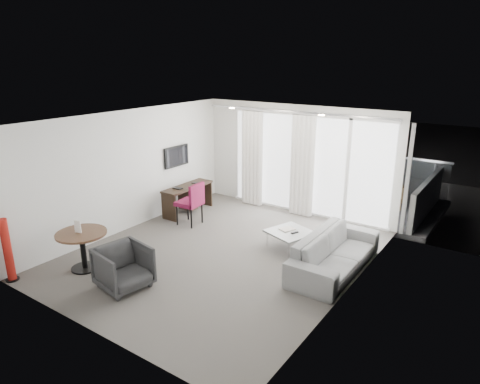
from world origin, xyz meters
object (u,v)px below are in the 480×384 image
Objects in this scene: desk at (188,199)px; coffee_table at (290,240)px; red_lamp at (7,250)px; sofa at (335,252)px; desk_chair at (189,203)px; round_table at (83,251)px; tub_armchair at (124,267)px; rattan_chair_a at (345,180)px; rattan_chair_b at (391,191)px.

desk is 3.07m from coffee_table.
sofa is at bearing 38.41° from red_lamp.
desk_chair is 0.43× the size of sofa.
red_lamp reaches higher than round_table.
desk is 4.28m from red_lamp.
round_table is at bearing -132.32° from coffee_table.
tub_armchair is (1.52, -3.33, 0.02)m from desk.
desk_chair is 4.53m from rattan_chair_a.
sofa is at bearing -35.64° from tub_armchair.
red_lamp reaches higher than rattan_chair_a.
desk_chair is at bearing -46.37° from desk.
rattan_chair_a reaches higher than round_table.
round_table is at bearing 98.39° from tub_armchair.
red_lamp is 8.23m from rattan_chair_a.
rattan_chair_a is at bearing 19.15° from sofa.
desk_chair reaches higher than rattan_chair_a.
desk_chair is at bearing 86.69° from sofa.
red_lamp is 1.28× the size of rattan_chair_a.
desk_chair is 1.16× the size of rattan_chair_b.
desk_chair is at bearing -176.53° from coffee_table.
round_table is at bearing -96.26° from desk_chair.
coffee_table is (2.62, 2.88, -0.18)m from round_table.
sofa is at bearing -108.61° from rattan_chair_b.
round_table is 1.20m from red_lamp.
coffee_table is at bearing 71.80° from sofa.
round_table is 3.90m from coffee_table.
round_table is (-0.13, -2.73, -0.14)m from desk_chair.
red_lamp is 1.32× the size of rattan_chair_b.
rattan_chair_b is at bearing 2.36° from sofa.
red_lamp is 5.08m from coffee_table.
tub_armchair reaches higher than coffee_table.
rattan_chair_a reaches higher than rattan_chair_b.
round_table is 7.40m from rattan_chair_b.
desk_chair is 5.09m from rattan_chair_b.
round_table is 0.39× the size of sofa.
coffee_table is 1.16m from sofa.
rattan_chair_a is 1.03× the size of rattan_chair_b.
coffee_table is at bearing -125.35° from rattan_chair_b.
rattan_chair_a is (2.12, 4.00, -0.06)m from desk_chair.
rattan_chair_a is (-1.46, 4.21, 0.10)m from sofa.
red_lamp is 8.57m from rattan_chair_b.
tub_armchair is at bearing -131.52° from rattan_chair_b.
desk_chair is 2.52m from coffee_table.
desk is 5.09m from rattan_chair_b.
tub_armchair is (1.10, -0.03, 0.01)m from round_table.
desk_chair is (0.55, -0.57, 0.16)m from desk.
rattan_chair_b reaches higher than sofa.
coffee_table is 0.89× the size of rattan_chair_a.
tub_armchair is at bearing -1.64° from round_table.
desk is 1.69× the size of rattan_chair_b.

